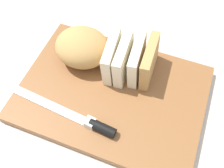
{
  "coord_description": "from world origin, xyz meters",
  "views": [
    {
      "loc": [
        0.12,
        -0.27,
        0.53
      ],
      "look_at": [
        0.0,
        0.0,
        0.05
      ],
      "focal_mm": 41.65,
      "sensor_mm": 36.0,
      "label": 1
    }
  ],
  "objects": [
    {
      "name": "bread_knife",
      "position": [
        -0.02,
        -0.09,
        0.03
      ],
      "size": [
        0.27,
        0.04,
        0.02
      ],
      "rotation": [
        0.0,
        0.0,
        3.08
      ],
      "color": "silver",
      "rests_on": "cutting_board"
    },
    {
      "name": "bread_loaf",
      "position": [
        -0.06,
        0.06,
        0.06
      ],
      "size": [
        0.24,
        0.14,
        0.08
      ],
      "rotation": [
        0.0,
        0.0,
        0.11
      ],
      "color": "tan",
      "rests_on": "cutting_board"
    },
    {
      "name": "cutting_board",
      "position": [
        0.0,
        0.0,
        0.01
      ],
      "size": [
        0.42,
        0.31,
        0.02
      ],
      "primitive_type": "cube",
      "rotation": [
        0.0,
        0.0,
        0.03
      ],
      "color": "brown",
      "rests_on": "ground_plane"
    },
    {
      "name": "crumb_near_loaf",
      "position": [
        -0.07,
        0.04,
        0.03
      ],
      "size": [
        0.01,
        0.01,
        0.01
      ],
      "primitive_type": "sphere",
      "color": "tan",
      "rests_on": "cutting_board"
    },
    {
      "name": "ground_plane",
      "position": [
        0.0,
        0.0,
        0.0
      ],
      "size": [
        3.0,
        3.0,
        0.0
      ],
      "primitive_type": "plane",
      "color": "beige"
    },
    {
      "name": "crumb_near_knife",
      "position": [
        0.01,
        0.05,
        0.03
      ],
      "size": [
        0.0,
        0.0,
        0.0
      ],
      "primitive_type": "sphere",
      "color": "tan",
      "rests_on": "cutting_board"
    }
  ]
}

